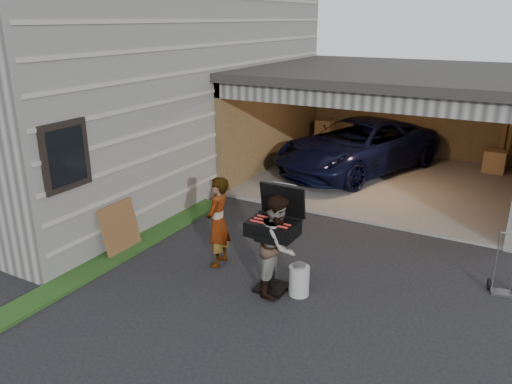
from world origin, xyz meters
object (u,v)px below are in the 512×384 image
plywood_panel (120,228)px  hand_truck (503,281)px  man (278,245)px  bbq_grill (274,231)px  minivan (358,148)px  woman (218,222)px  propane_tank (299,281)px

plywood_panel → hand_truck: size_ratio=0.93×
man → bbq_grill: bearing=59.9°
minivan → woman: 6.40m
woman → man: bearing=67.3°
bbq_grill → plywood_panel: (-3.04, -0.16, -0.52)m
plywood_panel → man: bearing=2.2°
woman → hand_truck: 4.63m
woman → plywood_panel: bearing=-85.9°
minivan → bbq_grill: size_ratio=3.05×
man → propane_tank: bearing=-89.0°
woman → plywood_panel: (-1.84, -0.44, -0.34)m
woman → man: same height
minivan → plywood_panel: (-2.22, -6.82, -0.24)m
plywood_panel → hand_truck: 6.48m
man → hand_truck: 3.56m
minivan → woman: bearing=-73.2°
bbq_grill → plywood_panel: size_ratio=1.78×
hand_truck → minivan: bearing=117.7°
woman → hand_truck: (4.39, 1.35, -0.60)m
woman → hand_truck: size_ratio=1.59×
minivan → bbq_grill: bearing=-62.8°
propane_tank → hand_truck: hand_truck is taller
propane_tank → hand_truck: size_ratio=0.48×
minivan → man: man is taller
woman → bbq_grill: 1.24m
hand_truck → propane_tank: bearing=-160.6°
man → plywood_panel: bearing=83.1°
plywood_panel → propane_tank: bearing=3.0°
minivan → hand_truck: (4.01, -5.03, -0.51)m
plywood_panel → bbq_grill: bearing=3.0°
propane_tank → hand_truck: bearing=30.2°
plywood_panel → hand_truck: (6.23, 1.79, -0.27)m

